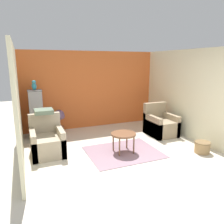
# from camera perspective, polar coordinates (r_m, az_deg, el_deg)

# --- Properties ---
(ground_plane) EXTENTS (20.00, 20.00, 0.00)m
(ground_plane) POSITION_cam_1_polar(r_m,az_deg,el_deg) (4.52, 8.96, -15.62)
(ground_plane) COLOR beige
(ground_plane) RESTS_ON ground
(wall_back_accent) EXTENTS (4.54, 0.06, 2.50)m
(wall_back_accent) POSITION_cam_1_polar(r_m,az_deg,el_deg) (7.29, -5.45, 5.79)
(wall_back_accent) COLOR orange
(wall_back_accent) RESTS_ON ground_plane
(wall_left) EXTENTS (0.06, 3.53, 2.50)m
(wall_left) POSITION_cam_1_polar(r_m,az_deg,el_deg) (5.20, -23.44, 1.90)
(wall_left) COLOR beige
(wall_left) RESTS_ON ground_plane
(wall_right) EXTENTS (0.06, 3.53, 2.50)m
(wall_right) POSITION_cam_1_polar(r_m,az_deg,el_deg) (6.79, 17.79, 4.71)
(wall_right) COLOR beige
(wall_right) RESTS_ON ground_plane
(area_rug) EXTENTS (1.71, 1.41, 0.01)m
(area_rug) POSITION_cam_1_polar(r_m,az_deg,el_deg) (5.41, 2.95, -10.40)
(area_rug) COLOR gray
(area_rug) RESTS_ON ground_plane
(coffee_table) EXTENTS (0.60, 0.60, 0.49)m
(coffee_table) POSITION_cam_1_polar(r_m,az_deg,el_deg) (5.26, 3.00, -6.11)
(coffee_table) COLOR brown
(coffee_table) RESTS_ON ground_plane
(armchair_left) EXTENTS (0.74, 0.88, 0.93)m
(armchair_left) POSITION_cam_1_polar(r_m,az_deg,el_deg) (5.43, -16.58, -7.53)
(armchair_left) COLOR tan
(armchair_left) RESTS_ON ground_plane
(armchair_right) EXTENTS (0.74, 0.88, 0.93)m
(armchair_right) POSITION_cam_1_polar(r_m,az_deg,el_deg) (6.74, 12.52, -3.32)
(armchair_right) COLOR #9E896B
(armchair_right) RESTS_ON ground_plane
(birdcage) EXTENTS (0.45, 0.45, 1.38)m
(birdcage) POSITION_cam_1_polar(r_m,az_deg,el_deg) (6.64, -19.14, -0.64)
(birdcage) COLOR slate
(birdcage) RESTS_ON ground_plane
(parrot) EXTENTS (0.13, 0.23, 0.28)m
(parrot) POSITION_cam_1_polar(r_m,az_deg,el_deg) (6.51, -19.69, 6.55)
(parrot) COLOR teal
(parrot) RESTS_ON birdcage
(potted_plant) EXTENTS (0.34, 0.31, 0.74)m
(potted_plant) POSITION_cam_1_polar(r_m,az_deg,el_deg) (6.80, -13.62, -1.83)
(potted_plant) COLOR brown
(potted_plant) RESTS_ON ground_plane
(wicker_basket) EXTENTS (0.37, 0.37, 0.28)m
(wicker_basket) POSITION_cam_1_polar(r_m,az_deg,el_deg) (5.76, 22.52, -8.40)
(wicker_basket) COLOR #A37F51
(wicker_basket) RESTS_ON ground_plane
(throw_pillow) EXTENTS (0.43, 0.43, 0.10)m
(throw_pillow) POSITION_cam_1_polar(r_m,az_deg,el_deg) (5.56, -17.40, 0.19)
(throw_pillow) COLOR slate
(throw_pillow) RESTS_ON armchair_left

